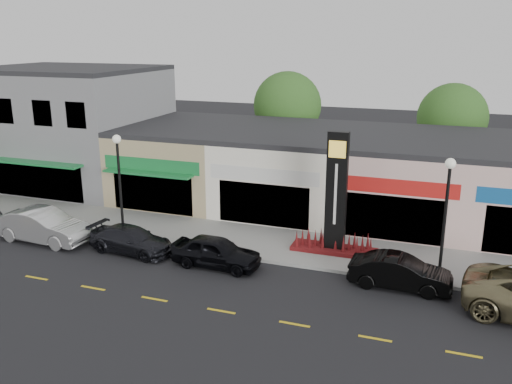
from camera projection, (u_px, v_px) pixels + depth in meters
ground at (248, 280)px, 24.08m from camera, size 120.00×120.00×0.00m
sidewalk at (277, 244)px, 27.99m from camera, size 52.00×4.30×0.15m
curb at (263, 260)px, 25.96m from camera, size 52.00×0.20×0.15m
building_grey_2story at (70, 126)px, 39.09m from camera, size 12.00×10.95×8.30m
shop_beige at (189, 159)px, 36.51m from camera, size 7.00×10.85×4.80m
shop_cream at (289, 167)px, 34.26m from camera, size 7.00×10.01×4.80m
shop_pink_w at (402, 177)px, 32.01m from camera, size 7.00×10.01×4.80m
tree_rear_west at (287, 106)px, 41.53m from camera, size 5.20×5.20×7.83m
tree_rear_mid at (452, 118)px, 37.76m from camera, size 4.80×4.80×7.29m
lamp_west_near at (119, 176)px, 27.94m from camera, size 0.44×0.44×5.47m
lamp_east_near at (446, 208)px, 22.79m from camera, size 0.44×0.44×5.47m
pylon_sign at (336, 211)px, 26.27m from camera, size 4.20×1.30×6.00m
car_white_van at (43, 226)px, 28.33m from camera, size 2.08×5.31×1.72m
car_dark_sedan at (131, 240)px, 26.98m from camera, size 2.25×4.62×1.30m
car_black_sedan at (216, 252)px, 25.31m from camera, size 1.85×4.32×1.46m
car_black_conv at (400, 272)px, 23.15m from camera, size 1.62×4.36×1.42m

